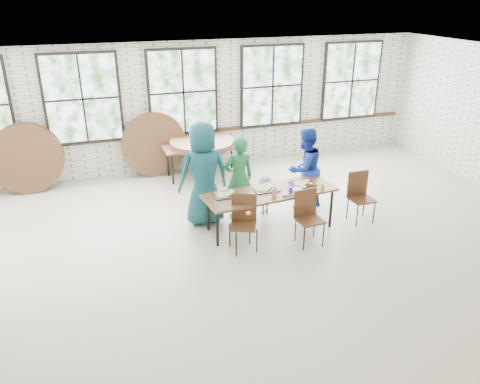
# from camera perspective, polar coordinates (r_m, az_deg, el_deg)

# --- Properties ---
(room) EXTENTS (12.00, 12.00, 12.00)m
(room) POSITION_cam_1_polar(r_m,az_deg,el_deg) (11.01, -6.94, 11.76)
(room) COLOR beige
(room) RESTS_ON ground
(dining_table) EXTENTS (2.46, 1.02, 0.74)m
(dining_table) POSITION_cam_1_polar(r_m,az_deg,el_deg) (8.35, 3.72, -0.26)
(dining_table) COLOR brown
(dining_table) RESTS_ON ground
(chair_near_left) EXTENTS (0.55, 0.54, 0.95)m
(chair_near_left) POSITION_cam_1_polar(r_m,az_deg,el_deg) (7.79, 0.45, -3.10)
(chair_near_left) COLOR #4F2F1A
(chair_near_left) RESTS_ON ground
(chair_near_right) EXTENTS (0.45, 0.44, 0.95)m
(chair_near_right) POSITION_cam_1_polar(r_m,az_deg,el_deg) (8.04, 8.23, -2.47)
(chair_near_right) COLOR #4F2F1A
(chair_near_right) RESTS_ON ground
(chair_spare) EXTENTS (0.42, 0.41, 0.95)m
(chair_spare) POSITION_cam_1_polar(r_m,az_deg,el_deg) (9.02, 14.37, -0.02)
(chair_spare) COLOR #4F2F1A
(chair_spare) RESTS_ON ground
(adult_teal) EXTENTS (0.98, 0.67, 1.93)m
(adult_teal) POSITION_cam_1_polar(r_m,az_deg,el_deg) (8.50, -4.47, 2.20)
(adult_teal) COLOR #195560
(adult_teal) RESTS_ON ground
(adult_green) EXTENTS (0.60, 0.41, 1.60)m
(adult_green) POSITION_cam_1_polar(r_m,az_deg,el_deg) (8.74, -0.15, 1.71)
(adult_green) COLOR #1E703B
(adult_green) RESTS_ON ground
(toddler) EXTENTS (0.53, 0.35, 0.77)m
(toddler) POSITION_cam_1_polar(r_m,az_deg,el_deg) (9.07, 3.01, -0.32)
(toddler) COLOR #161D46
(toddler) RESTS_ON ground
(adult_blue) EXTENTS (0.94, 0.83, 1.63)m
(adult_blue) POSITION_cam_1_polar(r_m,az_deg,el_deg) (9.23, 7.88, 2.81)
(adult_blue) COLOR #1834AB
(adult_blue) RESTS_ON ground
(storage_table) EXTENTS (1.80, 0.75, 0.74)m
(storage_table) POSITION_cam_1_polar(r_m,az_deg,el_deg) (10.82, -4.55, 5.37)
(storage_table) COLOR brown
(storage_table) RESTS_ON ground
(tabletop_clutter) EXTENTS (1.97, 0.63, 0.11)m
(tabletop_clutter) POSITION_cam_1_polar(r_m,az_deg,el_deg) (8.31, 4.38, 0.17)
(tabletop_clutter) COLOR black
(tabletop_clutter) RESTS_ON dining_table
(round_tops_stacked) EXTENTS (1.50, 1.50, 0.13)m
(round_tops_stacked) POSITION_cam_1_polar(r_m,az_deg,el_deg) (10.78, -4.57, 5.97)
(round_tops_stacked) COLOR brown
(round_tops_stacked) RESTS_ON storage_table
(round_tops_leaning) EXTENTS (4.23, 0.41, 1.49)m
(round_tops_leaning) POSITION_cam_1_polar(r_m,az_deg,el_deg) (10.89, -19.83, 4.40)
(round_tops_leaning) COLOR brown
(round_tops_leaning) RESTS_ON ground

